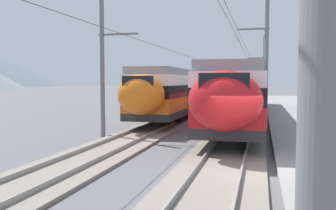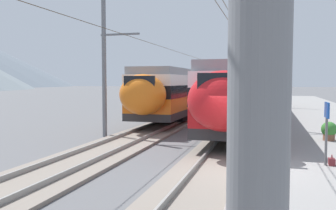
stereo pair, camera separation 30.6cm
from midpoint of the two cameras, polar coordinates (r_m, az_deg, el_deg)
name	(u,v)px [view 1 (the left image)]	position (r m, az deg, el deg)	size (l,w,h in m)	color
ground_plane	(245,173)	(12.24, 11.39, -10.48)	(400.00, 400.00, 0.00)	#565659
track_near	(220,169)	(12.29, 7.58, -10.05)	(120.00, 3.00, 0.28)	slate
track_far	(82,161)	(13.83, -14.11, -8.57)	(120.00, 3.00, 0.28)	slate
train_near_platform	(245,91)	(29.10, 11.72, 2.17)	(33.26, 3.01, 4.27)	#2D2D30
train_far_track	(192,90)	(34.08, 3.50, 2.46)	(31.18, 2.93, 4.27)	#2D2D30
catenary_mast_mid	(264,63)	(21.39, 14.60, 6.43)	(43.90, 1.83, 7.72)	slate
catenary_mast_east	(263,71)	(39.63, 14.57, 5.17)	(43.90, 1.83, 7.87)	slate
catenary_mast_far_side	(105,64)	(19.60, -10.44, 6.41)	(43.90, 2.17, 7.54)	slate
platform_sign	(328,119)	(12.71, 23.31, -2.02)	(0.70, 0.08, 2.04)	#59595B
handbag_near_sign	(332,161)	(12.98, 23.97, -8.10)	(0.32, 0.18, 0.36)	maroon
potted_plant_by_shelter	(327,130)	(18.20, 23.42, -3.61)	(0.70, 0.70, 0.87)	brown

